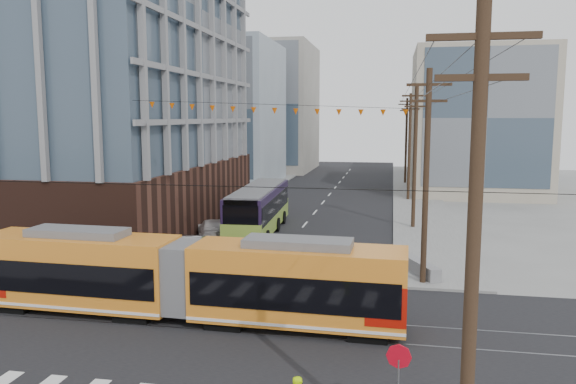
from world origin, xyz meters
The scene contains 14 objects.
ground centered at (0.00, 0.00, 0.00)m, with size 160.00×160.00×0.00m, color slate.
office_building centered at (-22.00, 23.00, 14.30)m, with size 30.00×25.00×28.60m, color #381E16.
bg_bldg_nw_near centered at (-17.00, 52.00, 9.00)m, with size 18.00×16.00×18.00m, color #8C99A5.
bg_bldg_ne_near centered at (16.00, 48.00, 8.00)m, with size 14.00×14.00×16.00m, color gray.
bg_bldg_nw_far centered at (-14.00, 72.00, 10.00)m, with size 16.00×18.00×20.00m, color gray.
bg_bldg_ne_far centered at (18.00, 68.00, 7.00)m, with size 16.00×16.00×14.00m, color #8C99A5.
utility_pole_near centered at (8.50, -6.00, 5.50)m, with size 0.30×0.30×11.00m, color black.
utility_pole_far centered at (8.50, 56.00, 5.50)m, with size 0.30×0.30×11.00m, color black.
streetcar centered at (-1.82, 4.09, 1.80)m, with size 18.65×2.62×3.59m, color orange, non-canonical shape.
city_bus centered at (-2.94, 22.41, 1.77)m, with size 2.70×12.47×3.53m, color #201430, non-canonical shape.
parked_car_silver centered at (-5.27, 14.72, 0.67)m, with size 1.41×4.04×1.33m, color gray.
parked_car_white centered at (-5.43, 19.14, 0.75)m, with size 2.11×5.19×1.51m, color beige.
parked_car_grey centered at (-4.94, 25.48, 0.66)m, with size 2.19×4.74×1.32m, color slate.
jersey_barrier centered at (8.30, 12.85, 0.43)m, with size 0.96×4.27×0.85m, color slate.
Camera 1 is at (6.80, -17.91, 8.62)m, focal length 35.00 mm.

